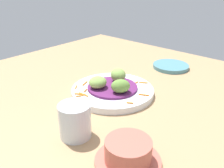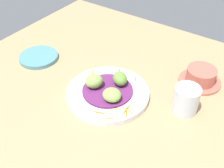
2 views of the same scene
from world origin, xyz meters
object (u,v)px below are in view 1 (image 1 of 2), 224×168
main_plate (112,91)px  terracotta_bowl (128,154)px  side_plate_small (171,66)px  guac_scoop_left (118,75)px  guac_scoop_center (97,82)px  guac_scoop_right (120,86)px  water_glass (75,121)px

main_plate → terracotta_bowl: size_ratio=1.88×
side_plate_small → terracotta_bowl: bearing=110.9°
guac_scoop_left → guac_scoop_center: size_ratio=0.99×
guac_scoop_right → water_glass: size_ratio=0.67×
main_plate → side_plate_small: 33.11cm
terracotta_bowl → water_glass: size_ratio=1.65×
guac_scoop_right → side_plate_small: (2.24, -34.25, -3.98)cm
guac_scoop_center → terracotta_bowl: 31.51cm
guac_scoop_right → terracotta_bowl: guac_scoop_right is taller
guac_scoop_right → main_plate: bearing=-15.1°
guac_scoop_left → guac_scoop_center: guac_scoop_left is taller
side_plate_small → guac_scoop_right: bearing=93.7°
guac_scoop_left → guac_scoop_right: (-5.67, 5.70, -0.17)cm
side_plate_small → water_glass: water_glass is taller
guac_scoop_center → guac_scoop_left: bearing=-105.1°
guac_scoop_left → water_glass: water_glass is taller
main_plate → water_glass: (-7.87, 21.77, 3.16)cm
guac_scoop_left → water_glass: size_ratio=0.67×
guac_scoop_left → side_plate_small: guac_scoop_left is taller
water_glass → guac_scoop_right: bearing=-80.6°
guac_scoop_center → guac_scoop_right: bearing=-165.1°
main_plate → guac_scoop_right: size_ratio=4.61×
side_plate_small → terracotta_bowl: size_ratio=1.03×
side_plate_small → terracotta_bowl: (-20.55, 53.87, 1.64)cm
guac_scoop_right → water_glass: bearing=99.4°
guac_scoop_center → guac_scoop_right: 8.04cm
guac_scoop_center → side_plate_small: (-5.53, -36.31, -3.74)cm
main_plate → water_glass: size_ratio=3.10×
guac_scoop_left → main_plate: bearing=104.9°
guac_scoop_center → terracotta_bowl: (-26.08, 17.56, -2.10)cm
guac_scoop_right → terracotta_bowl: bearing=133.0°
guac_scoop_right → side_plate_small: bearing=-86.3°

